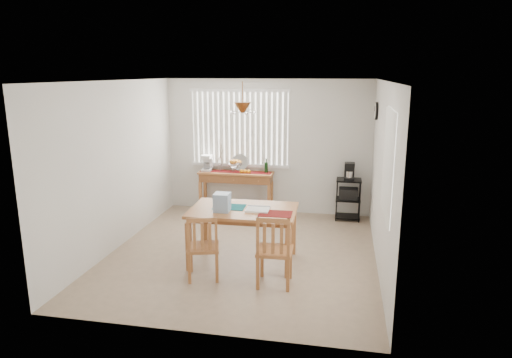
% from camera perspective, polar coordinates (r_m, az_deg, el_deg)
% --- Properties ---
extents(ground, '(4.00, 4.50, 0.01)m').
position_cam_1_polar(ground, '(7.13, -1.65, -9.26)').
color(ground, tan).
extents(room_shell, '(4.20, 4.70, 2.70)m').
position_cam_1_polar(room_shell, '(6.68, -1.69, 4.37)').
color(room_shell, silver).
rests_on(room_shell, ground).
extents(sideboard, '(1.46, 0.41, 0.82)m').
position_cam_1_polar(sideboard, '(8.94, -2.46, -0.40)').
color(sideboard, '#B06E3B').
rests_on(sideboard, ground).
extents(sideboard_items, '(1.39, 0.34, 0.63)m').
position_cam_1_polar(sideboard_items, '(8.94, -3.99, 1.76)').
color(sideboard_items, maroon).
rests_on(sideboard_items, sideboard).
extents(wire_cart, '(0.46, 0.37, 0.78)m').
position_cam_1_polar(wire_cart, '(8.72, 11.46, -2.01)').
color(wire_cart, black).
rests_on(wire_cart, ground).
extents(cart_items, '(0.18, 0.22, 0.32)m').
position_cam_1_polar(cart_items, '(8.62, 11.60, 0.93)').
color(cart_items, black).
rests_on(cart_items, wire_cart).
extents(dining_table, '(1.53, 1.01, 0.81)m').
position_cam_1_polar(dining_table, '(6.57, -1.60, -4.52)').
color(dining_table, '#B06E3B').
rests_on(dining_table, ground).
extents(table_items, '(1.17, 0.53, 0.26)m').
position_cam_1_polar(table_items, '(6.42, -3.13, -3.18)').
color(table_items, '#126068').
rests_on(table_items, dining_table).
extents(chair_left, '(0.52, 0.52, 0.91)m').
position_cam_1_polar(chair_left, '(6.17, -6.64, -8.49)').
color(chair_left, '#B06E3B').
rests_on(chair_left, ground).
extents(chair_right, '(0.47, 0.47, 0.97)m').
position_cam_1_polar(chair_right, '(5.94, 2.31, -8.98)').
color(chair_right, '#B06E3B').
rests_on(chair_right, ground).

